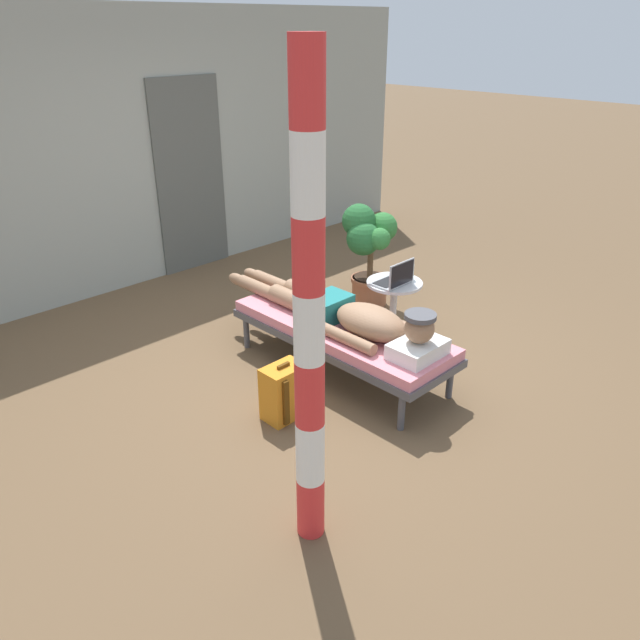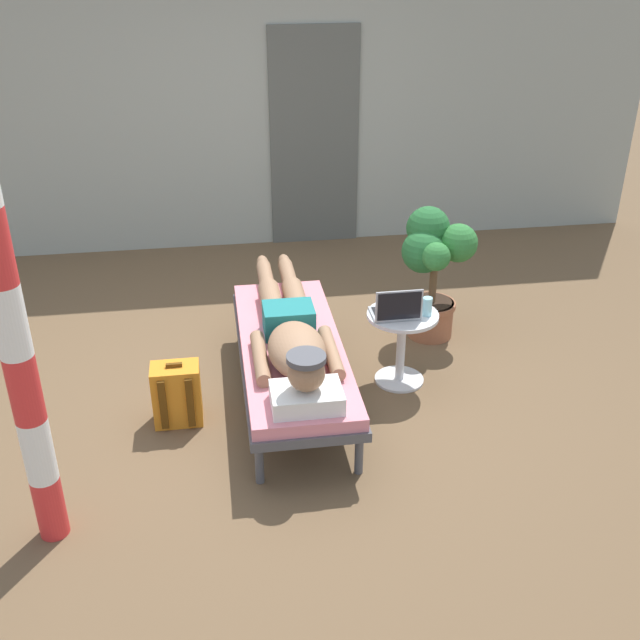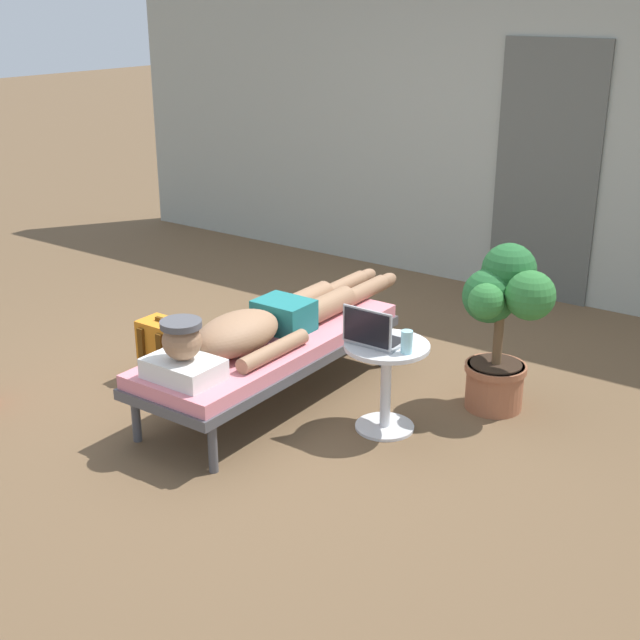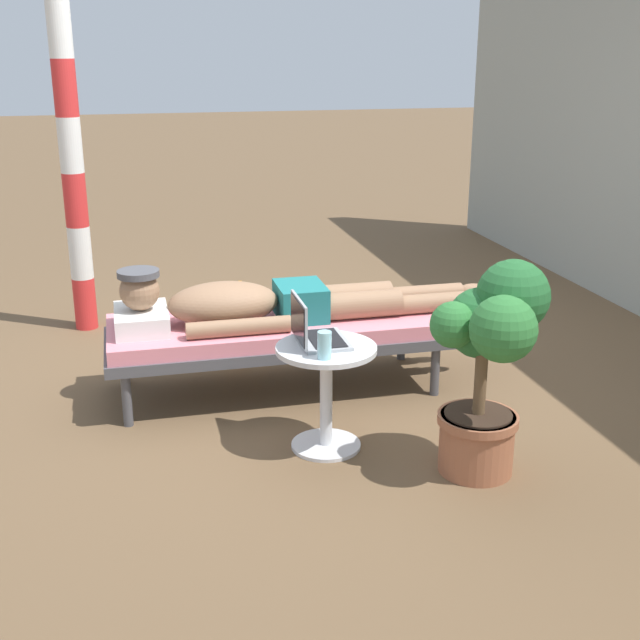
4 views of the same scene
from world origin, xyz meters
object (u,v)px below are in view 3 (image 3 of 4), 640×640
at_px(lounge_chair, 270,348).
at_px(drink_glass, 407,342).
at_px(laptop, 373,335).
at_px(side_table, 386,372).
at_px(backpack, 165,351).
at_px(person_reclining, 263,324).
at_px(potted_plant, 502,315).

bearing_deg(lounge_chair, drink_glass, 2.97).
height_order(lounge_chair, laptop, laptop).
bearing_deg(side_table, backpack, -170.57).
bearing_deg(person_reclining, backpack, -172.76).
distance_m(lounge_chair, drink_glass, 0.94).
relative_size(lounge_chair, side_table, 3.59).
bearing_deg(backpack, person_reclining, 7.24).
bearing_deg(laptop, potted_plant, 57.04).
bearing_deg(lounge_chair, side_table, 6.99).
distance_m(lounge_chair, potted_plant, 1.39).
bearing_deg(laptop, backpack, -172.16).
distance_m(person_reclining, laptop, 0.71).
bearing_deg(drink_glass, side_table, 163.00).
xyz_separation_m(lounge_chair, potted_plant, (1.15, 0.74, 0.24)).
bearing_deg(backpack, laptop, 7.84).
distance_m(laptop, backpack, 1.51).
distance_m(backpack, potted_plant, 2.13).
xyz_separation_m(person_reclining, laptop, (0.70, 0.10, 0.06)).
xyz_separation_m(lounge_chair, side_table, (0.76, 0.09, 0.01)).
bearing_deg(laptop, side_table, 40.52).
xyz_separation_m(laptop, potted_plant, (0.45, 0.70, 0.00)).
relative_size(person_reclining, side_table, 4.15).
bearing_deg(backpack, lounge_chair, 11.88).
height_order(lounge_chair, drink_glass, drink_glass).
relative_size(lounge_chair, person_reclining, 0.87).
xyz_separation_m(drink_glass, backpack, (-1.66, -0.20, -0.39)).
xyz_separation_m(lounge_chair, backpack, (-0.75, -0.16, -0.15)).
xyz_separation_m(laptop, backpack, (-1.45, -0.20, -0.39)).
height_order(laptop, backpack, laptop).
xyz_separation_m(person_reclining, potted_plant, (1.15, 0.80, 0.07)).
height_order(side_table, laptop, laptop).
xyz_separation_m(person_reclining, drink_glass, (0.91, 0.11, 0.07)).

